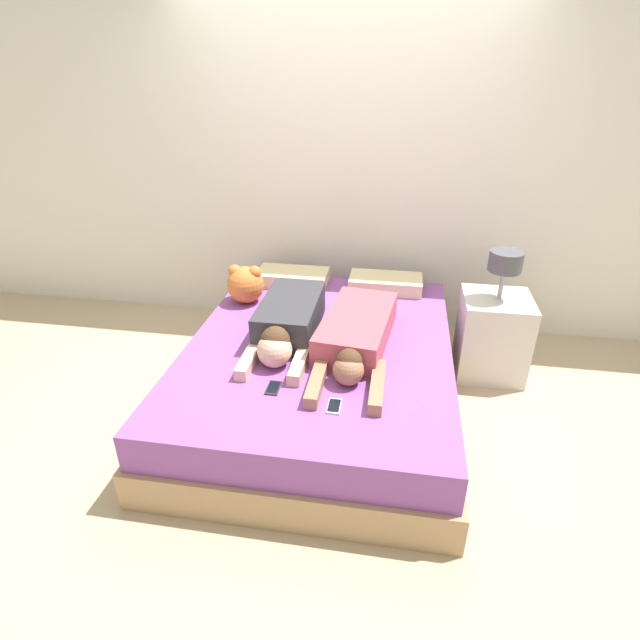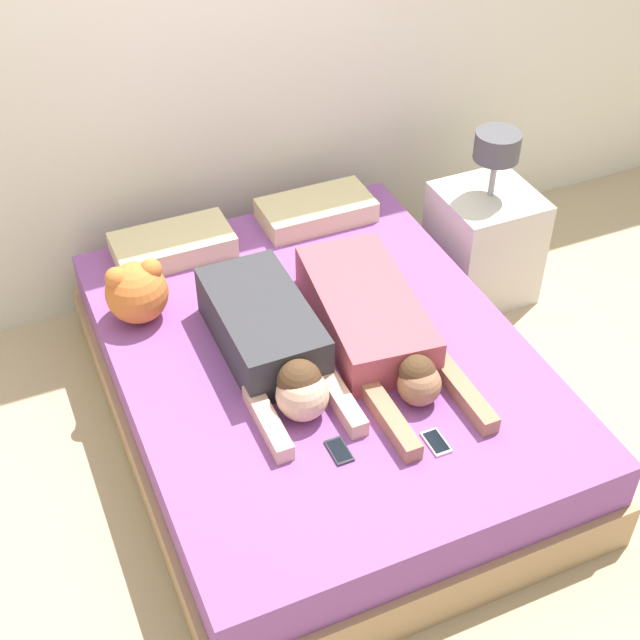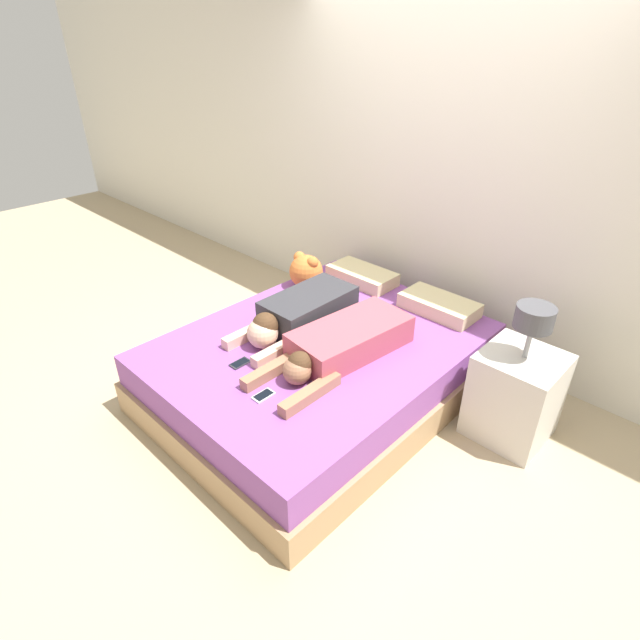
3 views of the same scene
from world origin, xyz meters
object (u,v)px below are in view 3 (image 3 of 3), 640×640
Objects in this scene: bed at (320,367)px; cell_phone_left at (240,363)px; pillow_head_left at (362,276)px; nightstand at (516,392)px; pillow_head_right at (439,305)px; person_right at (341,344)px; person_left at (298,314)px; cell_phone_right at (263,396)px; plush_toy at (306,271)px.

cell_phone_left is (-0.16, -0.54, 0.23)m from bed.
nightstand is (1.50, -0.33, -0.18)m from pillow_head_left.
pillow_head_right is 0.47× the size of person_right.
pillow_head_left is (-0.36, 0.87, 0.28)m from bed.
person_left reaches higher than cell_phone_right.
person_left is at bearing -123.35° from pillow_head_right.
pillow_head_left is 0.58× the size of person_left.
plush_toy reaches higher than cell_phone_right.
person_left reaches higher than bed.
nightstand is at bearing 32.69° from person_right.
pillow_head_left and pillow_head_right have the same top height.
bed is at bearing 73.36° from cell_phone_left.
nightstand is (1.30, 1.08, -0.13)m from cell_phone_left.
pillow_head_left is at bearing 167.58° from nightstand.
plush_toy is (-0.46, 1.03, 0.13)m from cell_phone_left.
cell_phone_left and cell_phone_right have the same top height.
plush_toy is (-0.80, 1.14, 0.13)m from cell_phone_right.
pillow_head_left is 0.88m from person_left.
person_right is 1.10m from nightstand.
nightstand is at bearing 51.23° from cell_phone_right.
person_right is at bearing -57.28° from pillow_head_left.
person_right is 9.18× the size of cell_phone_left.
person_right reaches higher than cell_phone_left.
plush_toy is at bearing 141.82° from bed.
cell_phone_right is 1.40m from plush_toy.
cell_phone_right is at bearing -96.84° from pillow_head_right.
bed is 3.94× the size of pillow_head_left.
bed is at bearing -0.76° from person_left.
person_right is at bearing 52.23° from cell_phone_left.
person_right is at bearing 85.75° from cell_phone_right.
pillow_head_left reaches higher than cell_phone_right.
person_left is 1.46m from nightstand.
plush_toy reaches higher than bed.
nightstand is at bearing 39.87° from cell_phone_left.
nightstand is at bearing -12.42° from pillow_head_left.
plush_toy reaches higher than cell_phone_left.
person_left reaches higher than person_right.
person_left is 7.55× the size of cell_phone_right.
cell_phone_left is 0.36m from cell_phone_right.
nightstand is (0.95, 1.19, -0.13)m from cell_phone_right.
pillow_head_right is 4.34× the size of cell_phone_left.
person_right is 1.27× the size of nightstand.
person_left reaches higher than pillow_head_right.
cell_phone_right is at bearing -128.77° from nightstand.
pillow_head_right is 1.51m from cell_phone_left.
cell_phone_right is at bearing -17.10° from cell_phone_left.
cell_phone_right is at bearing -59.10° from person_left.
pillow_head_right is 1.06m from plush_toy.
person_left is 0.82× the size of person_right.
plush_toy is at bearing -158.81° from pillow_head_right.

